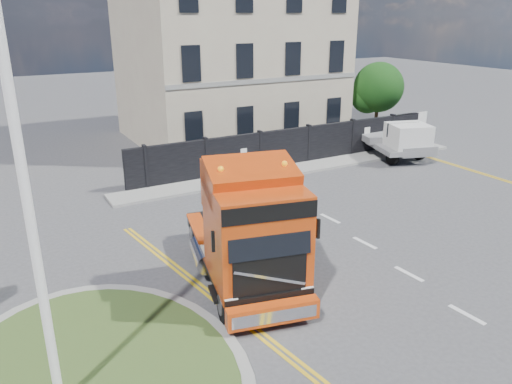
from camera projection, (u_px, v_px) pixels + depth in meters
ground at (289, 257)px, 16.64m from camera, size 120.00×120.00×0.00m
traffic_island at (94, 380)px, 10.94m from camera, size 6.80×6.80×0.17m
hoarding_fence at (301, 146)px, 26.71m from camera, size 18.80×0.25×2.00m
georgian_building at (228, 46)px, 31.01m from camera, size 12.30×10.30×12.80m
tree at (376, 90)px, 32.16m from camera, size 3.20×3.20×4.80m
pavement_far at (301, 168)px, 26.03m from camera, size 20.00×1.60×0.12m
truck at (250, 235)px, 14.13m from camera, size 3.78×6.83×3.87m
flatbed_pickup at (399, 140)px, 27.41m from camera, size 3.42×5.49×2.11m
lamppost_island at (30, 218)px, 8.76m from camera, size 0.25×0.51×8.23m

